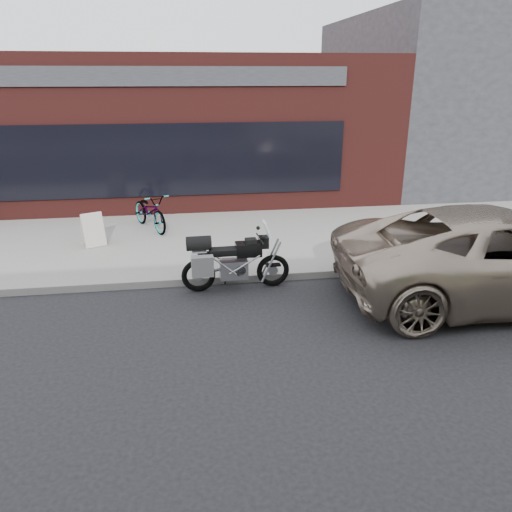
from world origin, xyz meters
TOP-DOWN VIEW (x-y plane):
  - ground at (0.00, 0.00)m, footprint 120.00×120.00m
  - near_sidewalk at (0.00, 7.00)m, footprint 44.00×6.00m
  - storefront at (-2.00, 13.98)m, footprint 14.00×10.07m
  - neighbour_building at (10.00, 14.00)m, footprint 10.00×10.00m
  - motorcycle at (-0.82, 3.74)m, footprint 2.12×0.73m
  - minivan at (4.10, 2.60)m, footprint 6.21×3.10m
  - bicycle_front at (-2.50, 7.58)m, footprint 1.38×1.91m
  - sandwich_sign at (-3.77, 6.45)m, footprint 0.63×0.61m

SIDE VIEW (x-z plane):
  - ground at x=0.00m, z-range 0.00..0.00m
  - near_sidewalk at x=0.00m, z-range 0.00..0.15m
  - sandwich_sign at x=-3.77m, z-range 0.15..0.93m
  - motorcycle at x=-0.82m, z-range -0.09..1.25m
  - bicycle_front at x=-2.50m, z-range 0.15..1.10m
  - minivan at x=4.10m, z-range 0.00..1.69m
  - storefront at x=-2.00m, z-range 0.00..4.50m
  - neighbour_building at x=10.00m, z-range 0.00..6.00m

